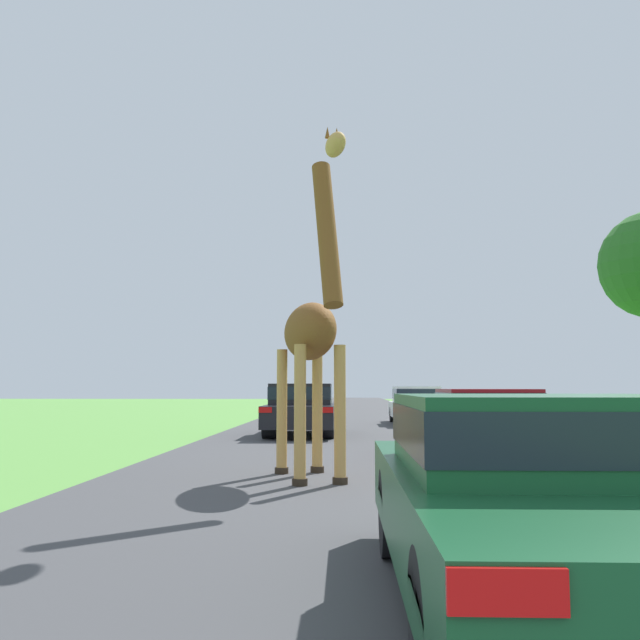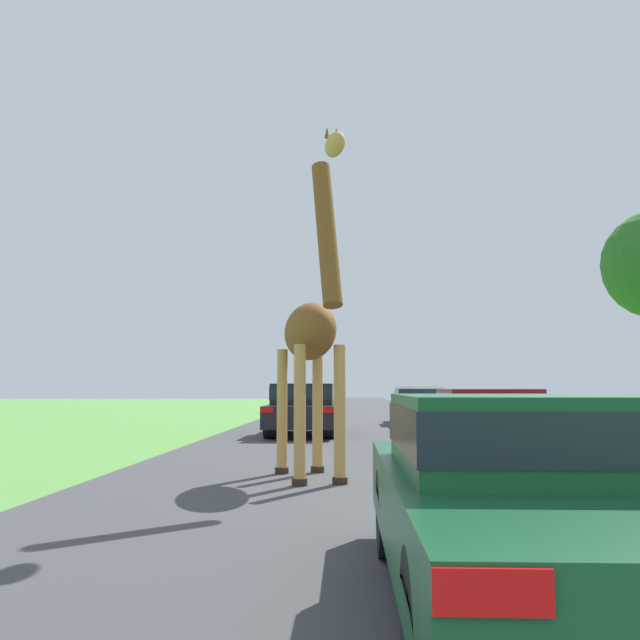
{
  "view_description": "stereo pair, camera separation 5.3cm",
  "coord_description": "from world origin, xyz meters",
  "px_view_note": "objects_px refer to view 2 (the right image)",
  "views": [
    {
      "loc": [
        -0.45,
        0.64,
        1.35
      ],
      "look_at": [
        -0.8,
        10.85,
        2.37
      ],
      "focal_mm": 38.0,
      "sensor_mm": 36.0,
      "label": 1
    },
    {
      "loc": [
        -0.4,
        0.64,
        1.35
      ],
      "look_at": [
        -0.8,
        10.85,
        2.37
      ],
      "focal_mm": 38.0,
      "sensor_mm": 36.0,
      "label": 2
    }
  ],
  "objects_px": {
    "giraffe_near_road": "(311,331)",
    "car_lead_maroon": "(545,493)",
    "car_queue_right": "(488,421)",
    "car_queue_left": "(418,404)",
    "car_far_ahead": "(303,408)"
  },
  "relations": [
    {
      "from": "giraffe_near_road",
      "to": "car_queue_right",
      "type": "height_order",
      "value": "giraffe_near_road"
    },
    {
      "from": "car_queue_left",
      "to": "car_far_ahead",
      "type": "distance_m",
      "value": 7.13
    },
    {
      "from": "car_queue_right",
      "to": "car_queue_left",
      "type": "bearing_deg",
      "value": 90.22
    },
    {
      "from": "giraffe_near_road",
      "to": "car_lead_maroon",
      "type": "xyz_separation_m",
      "value": [
        1.73,
        -5.83,
        -1.48
      ]
    },
    {
      "from": "car_queue_right",
      "to": "car_queue_left",
      "type": "xyz_separation_m",
      "value": [
        -0.05,
        12.21,
        0.02
      ]
    },
    {
      "from": "car_lead_maroon",
      "to": "car_queue_right",
      "type": "height_order",
      "value": "car_queue_right"
    },
    {
      "from": "car_queue_right",
      "to": "car_queue_left",
      "type": "height_order",
      "value": "car_queue_left"
    },
    {
      "from": "car_lead_maroon",
      "to": "car_queue_left",
      "type": "distance_m",
      "value": 21.17
    },
    {
      "from": "car_queue_right",
      "to": "car_far_ahead",
      "type": "distance_m",
      "value": 7.38
    },
    {
      "from": "giraffe_near_road",
      "to": "car_queue_left",
      "type": "height_order",
      "value": "giraffe_near_road"
    },
    {
      "from": "car_lead_maroon",
      "to": "car_queue_left",
      "type": "bearing_deg",
      "value": 86.12
    },
    {
      "from": "car_queue_left",
      "to": "giraffe_near_road",
      "type": "bearing_deg",
      "value": -101.69
    },
    {
      "from": "car_queue_left",
      "to": "car_queue_right",
      "type": "bearing_deg",
      "value": -89.78
    },
    {
      "from": "car_lead_maroon",
      "to": "car_far_ahead",
      "type": "relative_size",
      "value": 0.99
    },
    {
      "from": "giraffe_near_road",
      "to": "car_far_ahead",
      "type": "distance_m",
      "value": 9.45
    }
  ]
}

